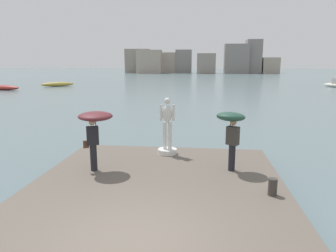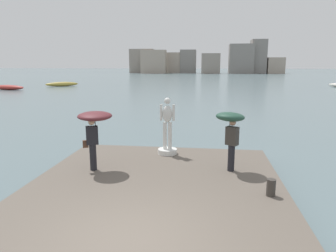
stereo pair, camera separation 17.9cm
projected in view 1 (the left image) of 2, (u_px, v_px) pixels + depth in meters
ground_plane at (194, 90)px, 45.27m from camera, size 400.00×400.00×0.00m
pier at (152, 204)px, 8.26m from camera, size 7.48×10.07×0.40m
statue_white_figure at (167, 134)px, 12.03m from camera, size 0.74×0.74×2.20m
onlooker_left at (95, 123)px, 10.05m from camera, size 1.46×1.46×1.95m
onlooker_right at (231, 124)px, 10.06m from camera, size 1.30×1.30×1.97m
mooring_bollard at (273, 187)px, 8.32m from camera, size 0.24×0.24×0.46m
boat_near at (58, 84)px, 53.08m from camera, size 4.97×3.95×0.73m
boat_mid at (336, 84)px, 51.12m from camera, size 3.00×4.94×1.50m
boat_far at (3, 88)px, 45.94m from camera, size 5.74×2.35×0.72m
distant_skyline at (199, 61)px, 122.73m from camera, size 60.39×12.38×12.85m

